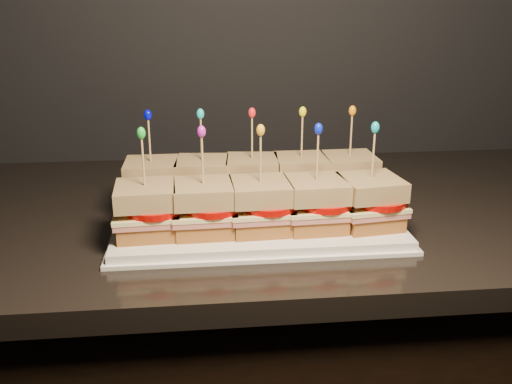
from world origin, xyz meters
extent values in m
cube|color=black|center=(-0.48, 1.69, 0.92)|extent=(2.46, 0.65, 0.03)
cube|color=white|center=(-0.44, 1.60, 0.95)|extent=(0.43, 0.26, 0.02)
cube|color=white|center=(-0.44, 1.60, 0.94)|extent=(0.44, 0.28, 0.01)
cube|color=brown|center=(-0.60, 1.66, 0.97)|extent=(0.08, 0.08, 0.02)
cube|color=#B25850|center=(-0.60, 1.66, 0.98)|extent=(0.09, 0.09, 0.01)
cube|color=#FAE895|center=(-0.60, 1.66, 0.99)|extent=(0.09, 0.09, 0.01)
cylinder|color=#B40803|center=(-0.59, 1.66, 1.00)|extent=(0.08, 0.08, 0.01)
cube|color=#5E3215|center=(-0.60, 1.66, 1.02)|extent=(0.08, 0.08, 0.03)
cylinder|color=tan|center=(-0.60, 1.66, 1.06)|extent=(0.00, 0.00, 0.09)
ellipsoid|color=#0305CF|center=(-0.60, 1.66, 1.11)|extent=(0.01, 0.01, 0.02)
cube|color=brown|center=(-0.52, 1.66, 0.97)|extent=(0.09, 0.09, 0.02)
cube|color=#B25850|center=(-0.52, 1.66, 0.98)|extent=(0.10, 0.09, 0.01)
cube|color=#FAE895|center=(-0.52, 1.66, 0.99)|extent=(0.10, 0.10, 0.01)
cylinder|color=#B40803|center=(-0.51, 1.66, 1.00)|extent=(0.08, 0.08, 0.01)
cube|color=#5E3215|center=(-0.52, 1.66, 1.02)|extent=(0.09, 0.09, 0.03)
cylinder|color=tan|center=(-0.52, 1.66, 1.06)|extent=(0.00, 0.00, 0.09)
ellipsoid|color=#16C5C5|center=(-0.52, 1.66, 1.11)|extent=(0.01, 0.01, 0.02)
cube|color=brown|center=(-0.44, 1.66, 0.97)|extent=(0.09, 0.09, 0.02)
cube|color=#B25850|center=(-0.44, 1.66, 0.98)|extent=(0.10, 0.09, 0.01)
cube|color=#FAE895|center=(-0.44, 1.66, 0.99)|extent=(0.10, 0.10, 0.01)
cylinder|color=#B40803|center=(-0.43, 1.66, 1.00)|extent=(0.08, 0.08, 0.01)
cube|color=#5E3215|center=(-0.44, 1.66, 1.02)|extent=(0.09, 0.09, 0.03)
cylinder|color=tan|center=(-0.44, 1.66, 1.06)|extent=(0.00, 0.00, 0.09)
ellipsoid|color=red|center=(-0.44, 1.66, 1.11)|extent=(0.01, 0.01, 0.02)
cube|color=brown|center=(-0.36, 1.66, 0.97)|extent=(0.08, 0.08, 0.02)
cube|color=#B25850|center=(-0.36, 1.66, 0.98)|extent=(0.09, 0.09, 0.01)
cube|color=#FAE895|center=(-0.36, 1.66, 0.99)|extent=(0.09, 0.09, 0.01)
cylinder|color=#B40803|center=(-0.35, 1.66, 1.00)|extent=(0.08, 0.08, 0.01)
cube|color=#5E3215|center=(-0.36, 1.66, 1.02)|extent=(0.08, 0.08, 0.03)
cylinder|color=tan|center=(-0.36, 1.66, 1.06)|extent=(0.00, 0.00, 0.09)
ellipsoid|color=yellow|center=(-0.36, 1.66, 1.11)|extent=(0.01, 0.01, 0.02)
cube|color=brown|center=(-0.28, 1.66, 0.97)|extent=(0.08, 0.08, 0.02)
cube|color=#B25850|center=(-0.28, 1.66, 0.98)|extent=(0.09, 0.09, 0.01)
cube|color=#FAE895|center=(-0.28, 1.66, 0.99)|extent=(0.09, 0.09, 0.01)
cylinder|color=#B40803|center=(-0.27, 1.66, 1.00)|extent=(0.08, 0.08, 0.01)
cube|color=#5E3215|center=(-0.28, 1.66, 1.02)|extent=(0.09, 0.09, 0.03)
cylinder|color=tan|center=(-0.28, 1.66, 1.06)|extent=(0.00, 0.00, 0.09)
ellipsoid|color=orange|center=(-0.28, 1.66, 1.11)|extent=(0.01, 0.01, 0.02)
cube|color=brown|center=(-0.60, 1.54, 0.97)|extent=(0.09, 0.09, 0.02)
cube|color=#B25850|center=(-0.60, 1.54, 0.98)|extent=(0.09, 0.09, 0.01)
cube|color=#FAE895|center=(-0.60, 1.54, 0.99)|extent=(0.10, 0.09, 0.01)
cylinder|color=#B40803|center=(-0.59, 1.53, 1.00)|extent=(0.08, 0.08, 0.01)
cube|color=#5E3215|center=(-0.60, 1.54, 1.02)|extent=(0.09, 0.09, 0.03)
cylinder|color=tan|center=(-0.60, 1.54, 1.06)|extent=(0.00, 0.00, 0.09)
ellipsoid|color=green|center=(-0.60, 1.54, 1.11)|extent=(0.01, 0.01, 0.02)
cube|color=brown|center=(-0.52, 1.54, 0.97)|extent=(0.08, 0.08, 0.02)
cube|color=#B25850|center=(-0.52, 1.54, 0.98)|extent=(0.09, 0.09, 0.01)
cube|color=#FAE895|center=(-0.52, 1.54, 0.99)|extent=(0.09, 0.09, 0.01)
cylinder|color=#B40803|center=(-0.51, 1.53, 1.00)|extent=(0.08, 0.08, 0.01)
cube|color=#5E3215|center=(-0.52, 1.54, 1.02)|extent=(0.09, 0.09, 0.03)
cylinder|color=tan|center=(-0.52, 1.54, 1.06)|extent=(0.00, 0.00, 0.09)
ellipsoid|color=#C41EAF|center=(-0.52, 1.54, 1.11)|extent=(0.01, 0.01, 0.02)
cube|color=brown|center=(-0.44, 1.54, 0.97)|extent=(0.09, 0.09, 0.02)
cube|color=#B25850|center=(-0.44, 1.54, 0.98)|extent=(0.09, 0.09, 0.01)
cube|color=#FAE895|center=(-0.44, 1.54, 0.99)|extent=(0.10, 0.09, 0.01)
cylinder|color=#B40803|center=(-0.43, 1.53, 1.00)|extent=(0.08, 0.08, 0.01)
cube|color=#5E3215|center=(-0.44, 1.54, 1.02)|extent=(0.09, 0.09, 0.03)
cylinder|color=tan|center=(-0.44, 1.54, 1.06)|extent=(0.00, 0.00, 0.09)
ellipsoid|color=gold|center=(-0.44, 1.54, 1.11)|extent=(0.01, 0.01, 0.02)
cube|color=brown|center=(-0.36, 1.54, 0.97)|extent=(0.09, 0.09, 0.02)
cube|color=#B25850|center=(-0.36, 1.54, 0.98)|extent=(0.09, 0.09, 0.01)
cube|color=#FAE895|center=(-0.36, 1.54, 0.99)|extent=(0.10, 0.09, 0.01)
cylinder|color=#B40803|center=(-0.35, 1.53, 1.00)|extent=(0.08, 0.08, 0.01)
cube|color=#5E3215|center=(-0.36, 1.54, 1.02)|extent=(0.09, 0.09, 0.03)
cylinder|color=tan|center=(-0.36, 1.54, 1.06)|extent=(0.00, 0.00, 0.09)
ellipsoid|color=#0A1DE0|center=(-0.36, 1.54, 1.11)|extent=(0.01, 0.01, 0.02)
cube|color=brown|center=(-0.28, 1.54, 0.97)|extent=(0.09, 0.09, 0.02)
cube|color=#B25850|center=(-0.28, 1.54, 0.98)|extent=(0.10, 0.10, 0.01)
cube|color=#FAE895|center=(-0.28, 1.54, 0.99)|extent=(0.10, 0.10, 0.01)
cylinder|color=#B40803|center=(-0.27, 1.53, 1.00)|extent=(0.08, 0.08, 0.01)
cube|color=#5E3215|center=(-0.28, 1.54, 1.02)|extent=(0.09, 0.09, 0.03)
cylinder|color=tan|center=(-0.28, 1.54, 1.06)|extent=(0.00, 0.00, 0.09)
ellipsoid|color=#0DABB3|center=(-0.28, 1.54, 1.11)|extent=(0.01, 0.01, 0.02)
camera|label=1|loc=(-0.53, 0.77, 1.28)|focal=40.00mm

